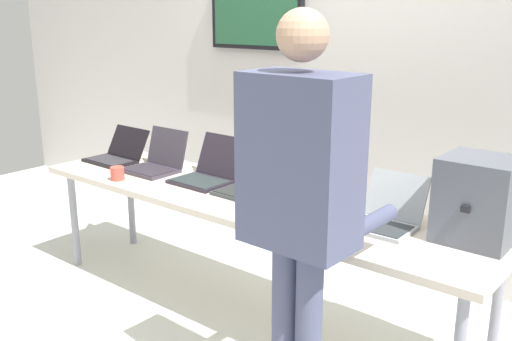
# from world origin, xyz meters

# --- Properties ---
(ground) EXTENTS (8.00, 8.00, 0.04)m
(ground) POSITION_xyz_m (0.00, 0.00, -0.02)
(ground) COLOR silver
(back_wall) EXTENTS (8.00, 0.11, 2.64)m
(back_wall) POSITION_xyz_m (-0.02, 1.13, 1.33)
(back_wall) COLOR silver
(back_wall) RESTS_ON ground
(workbench) EXTENTS (2.91, 0.70, 0.72)m
(workbench) POSITION_xyz_m (0.00, 0.00, 0.68)
(workbench) COLOR beige
(workbench) RESTS_ON ground
(equipment_box) EXTENTS (0.33, 0.33, 0.39)m
(equipment_box) POSITION_xyz_m (1.24, 0.17, 0.92)
(equipment_box) COLOR #565B65
(equipment_box) RESTS_ON workbench
(laptop_station_0) EXTENTS (0.36, 0.34, 0.22)m
(laptop_station_0) POSITION_xyz_m (-1.22, 0.05, 0.78)
(laptop_station_0) COLOR black
(laptop_station_0) RESTS_ON workbench
(laptop_station_1) EXTENTS (0.34, 0.33, 0.26)m
(laptop_station_1) POSITION_xyz_m (-0.81, 0.05, 0.79)
(laptop_station_1) COLOR #38333D
(laptop_station_1) RESTS_ON workbench
(laptop_station_2) EXTENTS (0.35, 0.38, 0.26)m
(laptop_station_2) POSITION_xyz_m (-0.37, 0.09, 0.79)
(laptop_station_2) COLOR #26202A
(laptop_station_2) RESTS_ON workbench
(laptop_station_3) EXTENTS (0.35, 0.34, 0.22)m
(laptop_station_3) POSITION_xyz_m (0.00, 0.06, 0.78)
(laptop_station_3) COLOR #353A3C
(laptop_station_3) RESTS_ON workbench
(laptop_station_4) EXTENTS (0.33, 0.30, 0.23)m
(laptop_station_4) POSITION_xyz_m (0.41, 0.04, 0.78)
(laptop_station_4) COLOR black
(laptop_station_4) RESTS_ON workbench
(laptop_station_5) EXTENTS (0.31, 0.35, 0.24)m
(laptop_station_5) POSITION_xyz_m (0.84, 0.07, 0.78)
(laptop_station_5) COLOR #ABB2B8
(laptop_station_5) RESTS_ON workbench
(person) EXTENTS (0.45, 0.59, 1.76)m
(person) POSITION_xyz_m (0.81, -0.62, 1.07)
(person) COLOR #4D5372
(person) RESTS_ON ground
(coffee_mug) EXTENTS (0.09, 0.09, 0.08)m
(coffee_mug) POSITION_xyz_m (-0.83, -0.25, 0.77)
(coffee_mug) COLOR #CF4B3D
(coffee_mug) RESTS_ON workbench
(paper_sheet) EXTENTS (0.24, 0.31, 0.00)m
(paper_sheet) POSITION_xyz_m (1.13, -0.17, 0.73)
(paper_sheet) COLOR white
(paper_sheet) RESTS_ON workbench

